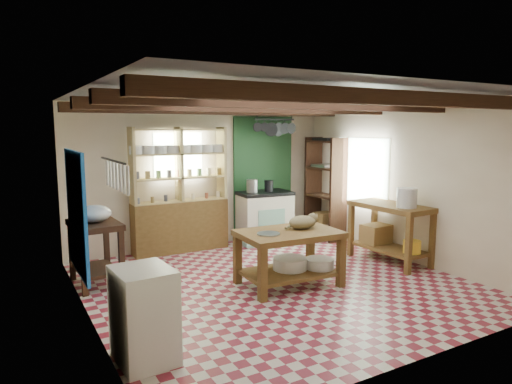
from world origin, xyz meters
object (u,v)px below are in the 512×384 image
prep_table (96,253)px  right_counter (390,233)px  white_cabinet (144,315)px  stove (264,217)px  work_table (289,258)px  cat (302,222)px

prep_table → right_counter: (4.38, -1.25, 0.03)m
white_cabinet → stove: bearing=41.8°
work_table → white_cabinet: bearing=-152.2°
white_cabinet → cat: cat is taller
work_table → prep_table: 2.69m
cat → white_cabinet: bearing=-163.7°
prep_table → white_cabinet: white_cabinet is taller
prep_table → white_cabinet: bearing=-93.6°
work_table → prep_table: bearing=152.7°
stove → right_counter: size_ratio=0.74×
work_table → stove: bearing=70.4°
stove → white_cabinet: bearing=-129.6°
work_table → right_counter: size_ratio=1.01×
prep_table → cat: 2.93m
right_counter → stove: bearing=114.6°
stove → prep_table: (-3.28, -0.93, -0.04)m
work_table → stove: size_ratio=1.36×
work_table → right_counter: right_counter is taller
work_table → cat: size_ratio=3.34×
right_counter → work_table: bearing=-179.0°
prep_table → white_cabinet: 2.44m
stove → prep_table: size_ratio=1.12×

